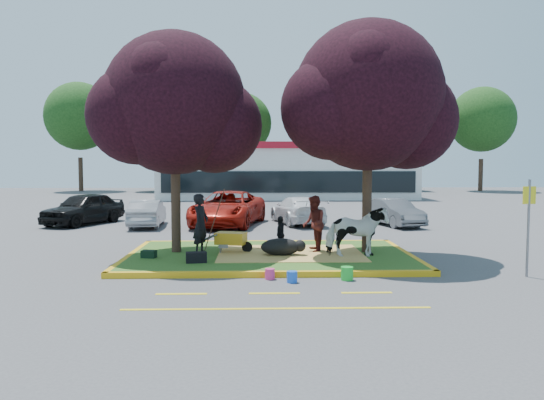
{
  "coord_description": "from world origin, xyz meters",
  "views": [
    {
      "loc": [
        -0.36,
        -15.43,
        2.81
      ],
      "look_at": [
        0.08,
        0.5,
        1.69
      ],
      "focal_mm": 35.0,
      "sensor_mm": 36.0,
      "label": 1
    }
  ],
  "objects_px": {
    "wheelbarrow": "(231,239)",
    "car_black": "(84,208)",
    "calf": "(281,247)",
    "car_silver": "(147,213)",
    "bucket_green": "(347,273)",
    "cow": "(356,232)",
    "sign_post": "(529,217)",
    "handler": "(201,224)",
    "bucket_blue": "(292,277)",
    "bucket_pink": "(270,274)"
  },
  "relations": [
    {
      "from": "cow",
      "to": "car_silver",
      "type": "xyz_separation_m",
      "value": [
        -7.66,
        8.63,
        -0.27
      ]
    },
    {
      "from": "cow",
      "to": "sign_post",
      "type": "distance_m",
      "value": 4.41
    },
    {
      "from": "calf",
      "to": "handler",
      "type": "height_order",
      "value": "handler"
    },
    {
      "from": "bucket_pink",
      "to": "bucket_blue",
      "type": "height_order",
      "value": "bucket_blue"
    },
    {
      "from": "handler",
      "to": "sign_post",
      "type": "distance_m",
      "value": 8.73
    },
    {
      "from": "bucket_blue",
      "to": "cow",
      "type": "bearing_deg",
      "value": 51.67
    },
    {
      "from": "cow",
      "to": "bucket_blue",
      "type": "xyz_separation_m",
      "value": [
        -1.99,
        -2.51,
        -0.73
      ]
    },
    {
      "from": "handler",
      "to": "wheelbarrow",
      "type": "relative_size",
      "value": 1.12
    },
    {
      "from": "sign_post",
      "to": "bucket_green",
      "type": "height_order",
      "value": "sign_post"
    },
    {
      "from": "cow",
      "to": "car_black",
      "type": "bearing_deg",
      "value": 43.67
    },
    {
      "from": "wheelbarrow",
      "to": "sign_post",
      "type": "xyz_separation_m",
      "value": [
        7.43,
        -2.94,
        0.92
      ]
    },
    {
      "from": "wheelbarrow",
      "to": "bucket_green",
      "type": "height_order",
      "value": "wheelbarrow"
    },
    {
      "from": "bucket_green",
      "to": "bucket_blue",
      "type": "xyz_separation_m",
      "value": [
        -1.34,
        -0.23,
        -0.03
      ]
    },
    {
      "from": "bucket_pink",
      "to": "car_silver",
      "type": "xyz_separation_m",
      "value": [
        -5.16,
        10.78,
        0.47
      ]
    },
    {
      "from": "calf",
      "to": "bucket_pink",
      "type": "xyz_separation_m",
      "value": [
        -0.37,
        -2.46,
        -0.27
      ]
    },
    {
      "from": "bucket_green",
      "to": "car_black",
      "type": "relative_size",
      "value": 0.07
    },
    {
      "from": "cow",
      "to": "car_black",
      "type": "height_order",
      "value": "cow"
    },
    {
      "from": "car_silver",
      "to": "bucket_green",
      "type": "bearing_deg",
      "value": 119.14
    },
    {
      "from": "handler",
      "to": "car_black",
      "type": "bearing_deg",
      "value": 53.23
    },
    {
      "from": "wheelbarrow",
      "to": "sign_post",
      "type": "bearing_deg",
      "value": -6.58
    },
    {
      "from": "cow",
      "to": "calf",
      "type": "relative_size",
      "value": 1.48
    },
    {
      "from": "bucket_green",
      "to": "car_silver",
      "type": "height_order",
      "value": "car_silver"
    },
    {
      "from": "calf",
      "to": "car_silver",
      "type": "relative_size",
      "value": 0.32
    },
    {
      "from": "cow",
      "to": "calf",
      "type": "bearing_deg",
      "value": 77.09
    },
    {
      "from": "bucket_pink",
      "to": "bucket_blue",
      "type": "xyz_separation_m",
      "value": [
        0.51,
        -0.36,
        0.0
      ]
    },
    {
      "from": "car_black",
      "to": "car_silver",
      "type": "distance_m",
      "value": 3.25
    },
    {
      "from": "bucket_pink",
      "to": "calf",
      "type": "bearing_deg",
      "value": 81.49
    },
    {
      "from": "wheelbarrow",
      "to": "calf",
      "type": "bearing_deg",
      "value": -6.73
    },
    {
      "from": "calf",
      "to": "wheelbarrow",
      "type": "relative_size",
      "value": 0.73
    },
    {
      "from": "calf",
      "to": "handler",
      "type": "relative_size",
      "value": 0.65
    },
    {
      "from": "calf",
      "to": "handler",
      "type": "distance_m",
      "value": 2.42
    },
    {
      "from": "wheelbarrow",
      "to": "bucket_pink",
      "type": "xyz_separation_m",
      "value": [
        1.08,
        -3.04,
        -0.43
      ]
    },
    {
      "from": "wheelbarrow",
      "to": "car_black",
      "type": "xyz_separation_m",
      "value": [
        -7.18,
        8.71,
        0.17
      ]
    },
    {
      "from": "calf",
      "to": "sign_post",
      "type": "distance_m",
      "value": 6.52
    },
    {
      "from": "bucket_green",
      "to": "bucket_blue",
      "type": "distance_m",
      "value": 1.36
    },
    {
      "from": "wheelbarrow",
      "to": "bucket_blue",
      "type": "relative_size",
      "value": 5.87
    },
    {
      "from": "wheelbarrow",
      "to": "car_silver",
      "type": "bearing_deg",
      "value": 132.76
    },
    {
      "from": "sign_post",
      "to": "bucket_blue",
      "type": "bearing_deg",
      "value": 176.77
    },
    {
      "from": "bucket_green",
      "to": "car_black",
      "type": "distance_m",
      "value": 15.61
    },
    {
      "from": "calf",
      "to": "bucket_pink",
      "type": "height_order",
      "value": "calf"
    },
    {
      "from": "cow",
      "to": "handler",
      "type": "bearing_deg",
      "value": 77.56
    },
    {
      "from": "car_black",
      "to": "car_silver",
      "type": "relative_size",
      "value": 1.18
    },
    {
      "from": "bucket_green",
      "to": "car_silver",
      "type": "relative_size",
      "value": 0.09
    },
    {
      "from": "calf",
      "to": "car_silver",
      "type": "height_order",
      "value": "car_silver"
    },
    {
      "from": "bucket_green",
      "to": "calf",
      "type": "bearing_deg",
      "value": 119.7
    },
    {
      "from": "bucket_green",
      "to": "handler",
      "type": "bearing_deg",
      "value": 142.64
    },
    {
      "from": "bucket_green",
      "to": "bucket_blue",
      "type": "height_order",
      "value": "bucket_green"
    },
    {
      "from": "cow",
      "to": "calf",
      "type": "height_order",
      "value": "cow"
    },
    {
      "from": "sign_post",
      "to": "calf",
      "type": "bearing_deg",
      "value": 150.71
    },
    {
      "from": "cow",
      "to": "bucket_blue",
      "type": "height_order",
      "value": "cow"
    }
  ]
}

